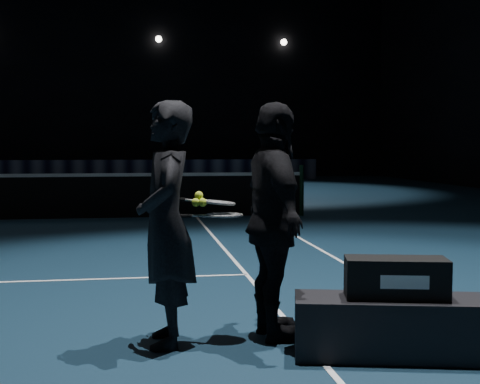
# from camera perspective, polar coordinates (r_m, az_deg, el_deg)

# --- Properties ---
(wall_back) EXTENTS (30.00, 0.00, 30.00)m
(wall_back) POSITION_cam_1_polar(r_m,az_deg,el_deg) (32.39, -14.15, 10.04)
(wall_back) COLOR black
(wall_back) RESTS_ON ground
(net_post_right) EXTENTS (0.10, 0.10, 1.10)m
(net_post_right) POSITION_cam_1_polar(r_m,az_deg,el_deg) (14.56, 5.27, 0.14)
(net_post_right) COLOR black
(net_post_right) RESTS_ON floor
(sponsor_backdrop) EXTENTS (22.00, 0.15, 0.90)m
(sponsor_backdrop) POSITION_cam_1_polar(r_m,az_deg,el_deg) (29.74, -14.43, 1.80)
(sponsor_backdrop) COLOR black
(sponsor_backdrop) RESTS_ON floor
(fixtures_far) EXTENTS (20.00, 0.30, 0.30)m
(fixtures_far) POSITION_cam_1_polar(r_m,az_deg,el_deg) (32.39, -14.22, 12.71)
(fixtures_far) COLOR white
(fixtures_far) RESTS_ON wall_back
(player_bench) EXTENTS (1.51, 0.80, 0.43)m
(player_bench) POSITION_cam_1_polar(r_m,az_deg,el_deg) (5.04, 13.11, -11.17)
(player_bench) COLOR black
(player_bench) RESTS_ON floor
(racket_bag) EXTENTS (0.77, 0.46, 0.29)m
(racket_bag) POSITION_cam_1_polar(r_m,az_deg,el_deg) (4.96, 13.17, -7.15)
(racket_bag) COLOR black
(racket_bag) RESTS_ON player_bench
(bag_signature) EXTENTS (0.33, 0.08, 0.10)m
(bag_signature) POSITION_cam_1_polar(r_m,az_deg,el_deg) (4.82, 13.88, -7.49)
(bag_signature) COLOR white
(bag_signature) RESTS_ON racket_bag
(player_a) EXTENTS (0.45, 0.68, 1.87)m
(player_a) POSITION_cam_1_polar(r_m,az_deg,el_deg) (5.11, -6.33, -2.70)
(player_a) COLOR black
(player_a) RESTS_ON floor
(player_b) EXTENTS (0.54, 1.13, 1.87)m
(player_b) POSITION_cam_1_polar(r_m,az_deg,el_deg) (5.24, 2.98, -2.51)
(player_b) COLOR black
(player_b) RESTS_ON floor
(racket_lower) EXTENTS (0.69, 0.24, 0.03)m
(racket_lower) POSITION_cam_1_polar(r_m,az_deg,el_deg) (5.16, -1.34, -1.99)
(racket_lower) COLOR black
(racket_lower) RESTS_ON player_a
(racket_upper) EXTENTS (0.70, 0.29, 0.10)m
(racket_upper) POSITION_cam_1_polar(r_m,az_deg,el_deg) (5.18, -1.96, -0.90)
(racket_upper) COLOR black
(racket_upper) RESTS_ON player_b
(tennis_balls) EXTENTS (0.12, 0.10, 0.12)m
(tennis_balls) POSITION_cam_1_polar(r_m,az_deg,el_deg) (5.12, -3.50, -0.71)
(tennis_balls) COLOR #B6CA2A
(tennis_balls) RESTS_ON racket_upper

